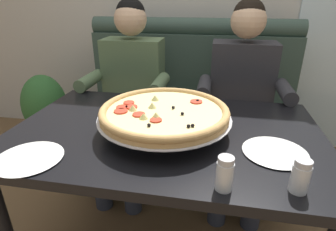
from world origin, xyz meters
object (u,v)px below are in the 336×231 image
object	(u,v)px
diner_left	(130,88)
potted_plant	(46,111)
booth_bench	(187,118)
shaker_parmesan	(300,178)
plate_near_right	(275,151)
plate_near_left	(29,157)
dining_table	(165,147)
shaker_oregano	(225,176)
diner_right	(241,95)
pizza	(164,112)

from	to	relation	value
diner_left	potted_plant	size ratio (longest dim) A/B	1.82
booth_bench	shaker_parmesan	world-z (taller)	booth_bench
booth_bench	plate_near_right	world-z (taller)	booth_bench
shaker_parmesan	plate_near_left	world-z (taller)	shaker_parmesan
dining_table	shaker_oregano	world-z (taller)	shaker_oregano
shaker_oregano	potted_plant	bearing A→B (deg)	140.28
shaker_oregano	booth_bench	bearing A→B (deg)	101.28
diner_right	plate_near_left	distance (m)	1.25
diner_left	diner_right	bearing A→B (deg)	0.00
diner_right	plate_near_left	xyz separation A→B (m)	(-0.80, -0.95, 0.04)
dining_table	shaker_oregano	bearing A→B (deg)	-55.19
diner_right	plate_near_left	world-z (taller)	diner_right
pizza	shaker_oregano	xyz separation A→B (m)	(0.25, -0.34, -0.04)
diner_right	potted_plant	size ratio (longest dim) A/B	1.82
pizza	shaker_parmesan	size ratio (longest dim) A/B	5.21
shaker_parmesan	plate_near_right	xyz separation A→B (m)	(-0.03, 0.21, -0.04)
booth_bench	dining_table	bearing A→B (deg)	-90.00
booth_bench	potted_plant	xyz separation A→B (m)	(-1.20, -0.05, -0.01)
pizza	shaker_parmesan	world-z (taller)	pizza
booth_bench	plate_near_left	world-z (taller)	booth_bench
diner_left	plate_near_right	xyz separation A→B (m)	(0.81, -0.75, 0.04)
booth_bench	potted_plant	bearing A→B (deg)	-177.56
booth_bench	pizza	size ratio (longest dim) A/B	2.89
shaker_parmesan	plate_near_right	size ratio (longest dim) A/B	0.45
plate_near_left	pizza	bearing A→B (deg)	35.15
pizza	shaker_oregano	distance (m)	0.43
shaker_parmesan	plate_near_left	size ratio (longest dim) A/B	0.45
dining_table	diner_left	bearing A→B (deg)	120.24
booth_bench	plate_near_right	xyz separation A→B (m)	(0.44, -1.01, 0.36)
shaker_parmesan	diner_left	bearing A→B (deg)	131.07
diner_left	shaker_parmesan	distance (m)	1.27
booth_bench	diner_left	bearing A→B (deg)	-144.02
diner_right	shaker_oregano	world-z (taller)	diner_right
pizza	plate_near_left	size ratio (longest dim) A/B	2.35
dining_table	plate_near_left	world-z (taller)	plate_near_left
diner_left	shaker_oregano	distance (m)	1.17
pizza	plate_near_right	distance (m)	0.46
plate_near_right	potted_plant	world-z (taller)	plate_near_right
diner_right	shaker_oregano	xyz separation A→B (m)	(-0.12, -0.99, 0.08)
booth_bench	pizza	distance (m)	1.01
booth_bench	diner_right	distance (m)	0.55
potted_plant	diner_left	bearing A→B (deg)	-14.50
potted_plant	plate_near_left	bearing A→B (deg)	-56.78
diner_left	plate_near_left	size ratio (longest dim) A/B	5.31
dining_table	shaker_parmesan	world-z (taller)	shaker_parmesan
diner_left	plate_near_right	distance (m)	1.10
pizza	shaker_parmesan	distance (m)	0.56
diner_left	plate_near_left	bearing A→B (deg)	-94.08
shaker_parmesan	potted_plant	bearing A→B (deg)	144.86
dining_table	plate_near_left	size ratio (longest dim) A/B	5.60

